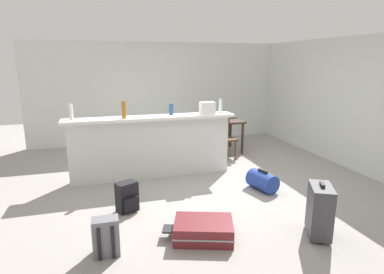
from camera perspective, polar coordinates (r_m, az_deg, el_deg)
The scene contains 17 objects.
ground_plane at distance 5.68m, azimuth 1.12°, elevation -7.96°, with size 13.00×13.00×0.05m, color gray.
wall_back at distance 8.29m, azimuth -5.17°, elevation 7.85°, with size 6.60×0.10×2.50m, color silver.
wall_right at distance 7.11m, azimuth 24.68°, elevation 5.79°, with size 0.10×6.00×2.50m, color silver.
partition_half_wall at distance 5.72m, azimuth -7.13°, elevation -2.06°, with size 2.80×0.20×1.06m, color silver.
bar_countertop at distance 5.60m, azimuth -7.29°, elevation 3.40°, with size 2.96×0.40×0.05m, color white.
bottle_white at distance 5.59m, azimuth -20.71°, elevation 4.21°, with size 0.06×0.06×0.25m, color silver.
bottle_amber at distance 5.46m, azimuth -12.03°, elevation 4.79°, with size 0.07×0.07×0.29m, color #9E661E.
bottle_blue at distance 5.71m, azimuth -3.72°, elevation 4.95°, with size 0.07×0.07×0.20m, color #284C89.
bottle_clear at distance 5.86m, azimuth 5.10°, elevation 5.46°, with size 0.06×0.06×0.27m, color silver.
grocery_bag at distance 5.78m, azimuth 2.75°, elevation 5.16°, with size 0.26×0.18×0.22m, color silver.
dining_table at distance 7.27m, azimuth 4.40°, elevation 2.29°, with size 1.10×0.80×0.74m.
dining_chair_near_partition at distance 6.85m, azimuth 5.59°, elevation 0.46°, with size 0.46×0.46×0.93m.
suitcase_flat_maroon at distance 3.92m, azimuth 2.01°, elevation -16.16°, with size 0.89×0.69×0.22m.
backpack_black at distance 4.60m, azimuth -11.44°, elevation -10.48°, with size 0.33×0.31×0.42m.
backpack_grey at distance 3.71m, azimuth -15.06°, elevation -16.78°, with size 0.28×0.25×0.42m.
duffel_bag_blue at distance 5.35m, azimuth 12.40°, elevation -7.64°, with size 0.42×0.54×0.34m.
suitcase_upright_charcoal at distance 4.15m, azimuth 21.78°, elevation -12.00°, with size 0.42×0.50×0.67m.
Camera 1 is at (-1.58, -5.05, 2.04)m, focal length 29.97 mm.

